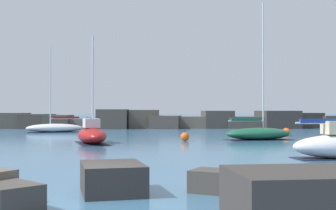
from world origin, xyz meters
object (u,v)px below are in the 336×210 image
(sailboat_moored_3, at_px, (55,128))
(mooring_buoy_far_side, at_px, (286,132))
(sailboat_moored_2, at_px, (92,134))
(mooring_buoy_orange_near, at_px, (185,137))
(sailboat_moored_0, at_px, (258,133))

(sailboat_moored_3, relative_size, mooring_buoy_far_side, 9.88)
(sailboat_moored_3, distance_m, mooring_buoy_far_side, 23.89)
(sailboat_moored_2, bearing_deg, sailboat_moored_3, 110.88)
(mooring_buoy_orange_near, bearing_deg, mooring_buoy_far_side, 37.00)
(sailboat_moored_0, bearing_deg, mooring_buoy_orange_near, -167.00)
(sailboat_moored_2, xyz_separation_m, mooring_buoy_orange_near, (6.72, 2.41, -0.32))
(sailboat_moored_3, height_order, mooring_buoy_far_side, sailboat_moored_3)
(sailboat_moored_0, bearing_deg, sailboat_moored_3, 145.69)
(sailboat_moored_3, bearing_deg, sailboat_moored_2, -69.12)
(sailboat_moored_3, height_order, mooring_buoy_orange_near, sailboat_moored_3)
(mooring_buoy_orange_near, height_order, mooring_buoy_far_side, mooring_buoy_far_side)
(sailboat_moored_0, height_order, mooring_buoy_orange_near, sailboat_moored_0)
(sailboat_moored_0, bearing_deg, mooring_buoy_far_side, 57.26)
(sailboat_moored_2, height_order, sailboat_moored_3, sailboat_moored_3)
(sailboat_moored_3, distance_m, mooring_buoy_orange_near, 19.42)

